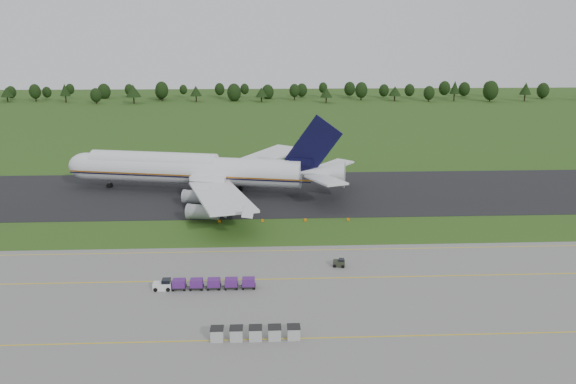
{
  "coord_description": "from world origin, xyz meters",
  "views": [
    {
      "loc": [
        -0.74,
        -102.99,
        37.02
      ],
      "look_at": [
        4.02,
        2.0,
        7.48
      ],
      "focal_mm": 35.0,
      "sensor_mm": 36.0,
      "label": 1
    }
  ],
  "objects_px": {
    "aircraft": "(196,170)",
    "uld_row": "(256,333)",
    "utility_cart": "(339,264)",
    "baggage_train": "(203,284)",
    "edge_markers": "(284,220)"
  },
  "relations": [
    {
      "from": "baggage_train",
      "to": "utility_cart",
      "type": "height_order",
      "value": "baggage_train"
    },
    {
      "from": "aircraft",
      "to": "uld_row",
      "type": "relative_size",
      "value": 6.21
    },
    {
      "from": "utility_cart",
      "to": "edge_markers",
      "type": "relative_size",
      "value": 0.08
    },
    {
      "from": "aircraft",
      "to": "utility_cart",
      "type": "xyz_separation_m",
      "value": [
        28.63,
        -47.3,
        -5.02
      ]
    },
    {
      "from": "utility_cart",
      "to": "baggage_train",
      "type": "bearing_deg",
      "value": -160.9
    },
    {
      "from": "aircraft",
      "to": "uld_row",
      "type": "distance_m",
      "value": 71.44
    },
    {
      "from": "baggage_train",
      "to": "edge_markers",
      "type": "distance_m",
      "value": 33.86
    },
    {
      "from": "utility_cart",
      "to": "edge_markers",
      "type": "bearing_deg",
      "value": 109.08
    },
    {
      "from": "aircraft",
      "to": "uld_row",
      "type": "bearing_deg",
      "value": -77.77
    },
    {
      "from": "aircraft",
      "to": "baggage_train",
      "type": "bearing_deg",
      "value": -82.66
    },
    {
      "from": "baggage_train",
      "to": "edge_markers",
      "type": "relative_size",
      "value": 0.57
    },
    {
      "from": "uld_row",
      "to": "baggage_train",
      "type": "bearing_deg",
      "value": 118.35
    },
    {
      "from": "uld_row",
      "to": "utility_cart",
      "type": "bearing_deg",
      "value": 58.82
    },
    {
      "from": "utility_cart",
      "to": "edge_markers",
      "type": "xyz_separation_m",
      "value": [
        -8.17,
        23.62,
        -0.3
      ]
    },
    {
      "from": "aircraft",
      "to": "baggage_train",
      "type": "relative_size",
      "value": 4.57
    }
  ]
}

